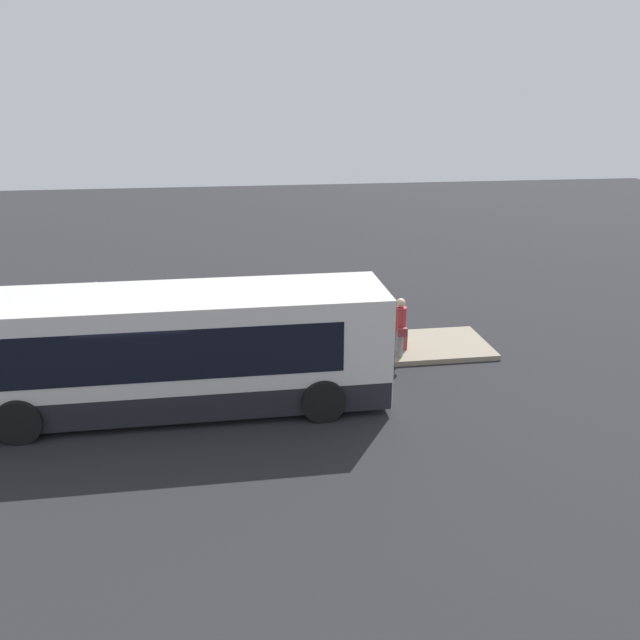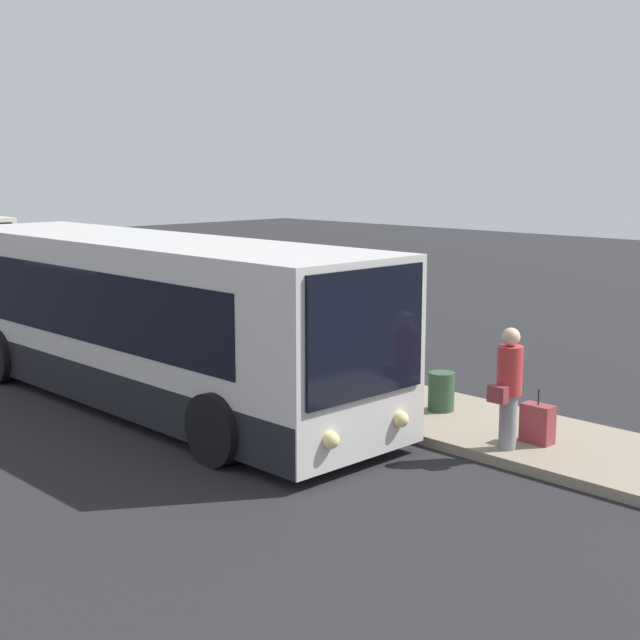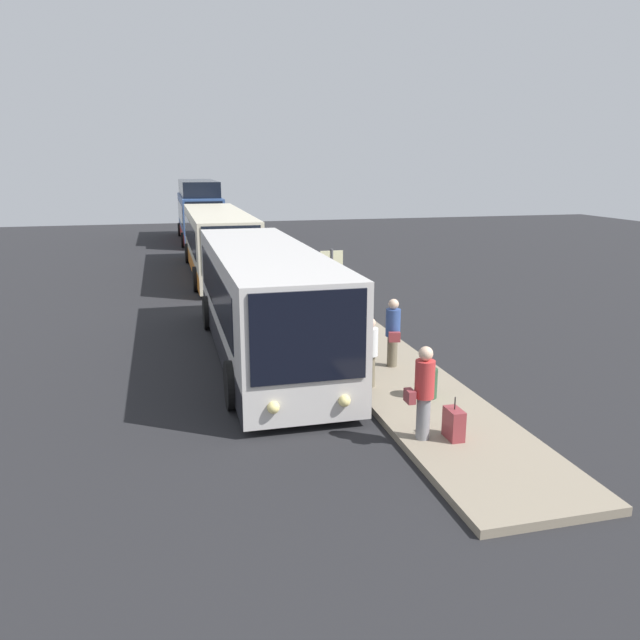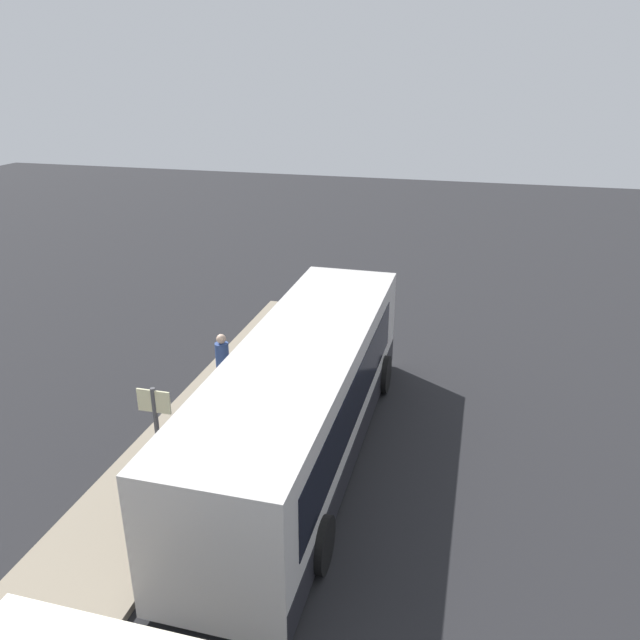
{
  "view_description": "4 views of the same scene",
  "coord_description": "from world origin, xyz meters",
  "px_view_note": "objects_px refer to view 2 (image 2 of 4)",
  "views": [
    {
      "loc": [
        2.27,
        -14.32,
        7.41
      ],
      "look_at": [
        4.47,
        0.69,
        1.89
      ],
      "focal_mm": 35.0,
      "sensor_mm": 36.0,
      "label": 1
    },
    {
      "loc": [
        13.98,
        -8.57,
        4.2
      ],
      "look_at": [
        4.47,
        0.69,
        1.89
      ],
      "focal_mm": 50.0,
      "sensor_mm": 36.0,
      "label": 2
    },
    {
      "loc": [
        16.92,
        -2.46,
        5.12
      ],
      "look_at": [
        4.47,
        0.69,
        1.89
      ],
      "focal_mm": 35.0,
      "sensor_mm": 36.0,
      "label": 3
    },
    {
      "loc": [
        -11.13,
        -3.42,
        8.47
      ],
      "look_at": [
        4.47,
        0.69,
        1.89
      ],
      "focal_mm": 35.0,
      "sensor_mm": 36.0,
      "label": 4
    }
  ],
  "objects_px": {
    "passenger_boarding": "(357,359)",
    "passenger_with_bags": "(509,384)",
    "passenger_waiting": "(348,337)",
    "suitcase": "(537,424)",
    "sign_post": "(189,284)",
    "bus_lead": "(146,321)",
    "trash_bin": "(441,391)"
  },
  "relations": [
    {
      "from": "bus_lead",
      "to": "passenger_waiting",
      "type": "bearing_deg",
      "value": 52.47
    },
    {
      "from": "passenger_waiting",
      "to": "suitcase",
      "type": "distance_m",
      "value": 4.36
    },
    {
      "from": "sign_post",
      "to": "trash_bin",
      "type": "height_order",
      "value": "sign_post"
    },
    {
      "from": "passenger_waiting",
      "to": "trash_bin",
      "type": "bearing_deg",
      "value": 101.88
    },
    {
      "from": "passenger_with_bags",
      "to": "trash_bin",
      "type": "relative_size",
      "value": 2.74
    },
    {
      "from": "trash_bin",
      "to": "suitcase",
      "type": "bearing_deg",
      "value": -10.44
    },
    {
      "from": "suitcase",
      "to": "sign_post",
      "type": "distance_m",
      "value": 8.69
    },
    {
      "from": "bus_lead",
      "to": "passenger_boarding",
      "type": "distance_m",
      "value": 3.93
    },
    {
      "from": "passenger_waiting",
      "to": "trash_bin",
      "type": "xyz_separation_m",
      "value": [
        2.2,
        -0.02,
        -0.61
      ]
    },
    {
      "from": "passenger_boarding",
      "to": "trash_bin",
      "type": "height_order",
      "value": "passenger_boarding"
    },
    {
      "from": "passenger_waiting",
      "to": "passenger_with_bags",
      "type": "bearing_deg",
      "value": 89.17
    },
    {
      "from": "passenger_boarding",
      "to": "sign_post",
      "type": "distance_m",
      "value": 5.6
    },
    {
      "from": "passenger_with_bags",
      "to": "bus_lead",
      "type": "bearing_deg",
      "value": 16.47
    },
    {
      "from": "bus_lead",
      "to": "sign_post",
      "type": "height_order",
      "value": "bus_lead"
    },
    {
      "from": "passenger_with_bags",
      "to": "suitcase",
      "type": "relative_size",
      "value": 2.17
    },
    {
      "from": "passenger_with_bags",
      "to": "sign_post",
      "type": "xyz_separation_m",
      "value": [
        -8.45,
        0.56,
        0.58
      ]
    },
    {
      "from": "bus_lead",
      "to": "passenger_boarding",
      "type": "xyz_separation_m",
      "value": [
        3.44,
        1.86,
        -0.45
      ]
    },
    {
      "from": "passenger_with_bags",
      "to": "trash_bin",
      "type": "distance_m",
      "value": 2.26
    },
    {
      "from": "passenger_waiting",
      "to": "passenger_with_bags",
      "type": "relative_size",
      "value": 0.97
    },
    {
      "from": "passenger_boarding",
      "to": "passenger_with_bags",
      "type": "bearing_deg",
      "value": -108.93
    },
    {
      "from": "passenger_boarding",
      "to": "trash_bin",
      "type": "distance_m",
      "value": 1.51
    },
    {
      "from": "bus_lead",
      "to": "passenger_waiting",
      "type": "height_order",
      "value": "bus_lead"
    },
    {
      "from": "bus_lead",
      "to": "trash_bin",
      "type": "distance_m",
      "value": 5.36
    },
    {
      "from": "passenger_waiting",
      "to": "passenger_with_bags",
      "type": "xyz_separation_m",
      "value": [
        4.15,
        -0.97,
        0.03
      ]
    },
    {
      "from": "suitcase",
      "to": "trash_bin",
      "type": "relative_size",
      "value": 1.26
    },
    {
      "from": "passenger_boarding",
      "to": "passenger_with_bags",
      "type": "xyz_separation_m",
      "value": [
        2.93,
        0.05,
        0.1
      ]
    },
    {
      "from": "bus_lead",
      "to": "passenger_waiting",
      "type": "relative_size",
      "value": 6.2
    },
    {
      "from": "suitcase",
      "to": "passenger_waiting",
      "type": "bearing_deg",
      "value": 174.61
    },
    {
      "from": "passenger_waiting",
      "to": "bus_lead",
      "type": "bearing_deg",
      "value": -25.14
    },
    {
      "from": "passenger_waiting",
      "to": "suitcase",
      "type": "bearing_deg",
      "value": 97.0
    },
    {
      "from": "bus_lead",
      "to": "passenger_with_bags",
      "type": "distance_m",
      "value": 6.65
    },
    {
      "from": "passenger_boarding",
      "to": "passenger_waiting",
      "type": "height_order",
      "value": "passenger_waiting"
    }
  ]
}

